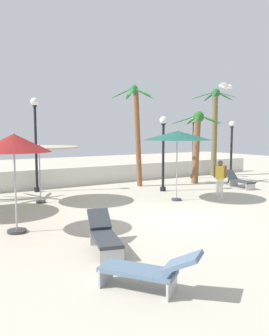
# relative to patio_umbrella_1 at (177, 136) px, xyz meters

# --- Properties ---
(ground_plane) EXTENTS (56.00, 56.00, 0.00)m
(ground_plane) POSITION_rel_patio_umbrella_1_xyz_m (-1.67, -2.26, -2.69)
(ground_plane) COLOR beige
(boundary_wall) EXTENTS (25.20, 0.30, 0.98)m
(boundary_wall) POSITION_rel_patio_umbrella_1_xyz_m (-1.67, 5.97, -2.20)
(boundary_wall) COLOR silver
(boundary_wall) RESTS_ON ground_plane
(patio_umbrella_1) EXTENTS (2.83, 2.83, 2.95)m
(patio_umbrella_1) POSITION_rel_patio_umbrella_1_xyz_m (0.00, 0.00, 0.00)
(patio_umbrella_1) COLOR #333338
(patio_umbrella_1) RESTS_ON ground_plane
(patio_umbrella_3) EXTENTS (3.08, 3.08, 2.37)m
(patio_umbrella_3) POSITION_rel_patio_umbrella_1_xyz_m (-4.96, 2.53, -0.50)
(patio_umbrella_3) COLOR #333338
(patio_umbrella_3) RESTS_ON ground_plane
(patio_umbrella_4) EXTENTS (2.06, 2.06, 2.84)m
(patio_umbrella_4) POSITION_rel_patio_umbrella_1_xyz_m (-6.79, -1.21, -0.17)
(patio_umbrella_4) COLOR #333338
(patio_umbrella_4) RESTS_ON ground_plane
(palm_tree_0) EXTENTS (2.95, 3.07, 5.60)m
(palm_tree_0) POSITION_rel_patio_umbrella_1_xyz_m (7.27, 5.14, 0.73)
(palm_tree_0) COLOR brown
(palm_tree_0) RESTS_ON ground_plane
(palm_tree_1) EXTENTS (2.74, 2.97, 3.98)m
(palm_tree_1) POSITION_rel_patio_umbrella_1_xyz_m (4.08, 3.28, -0.18)
(palm_tree_1) COLOR brown
(palm_tree_1) RESTS_ON ground_plane
(palm_tree_2) EXTENTS (2.05, 2.29, 5.24)m
(palm_tree_2) POSITION_rel_patio_umbrella_1_xyz_m (0.60, 4.04, 0.53)
(palm_tree_2) COLOR brown
(palm_tree_2) RESTS_ON ground_plane
(lamp_post_0) EXTENTS (0.32, 0.32, 3.71)m
(lamp_post_0) POSITION_rel_patio_umbrella_1_xyz_m (5.28, 4.91, -0.59)
(lamp_post_0) COLOR black
(lamp_post_0) RESTS_ON ground_plane
(lamp_post_1) EXTENTS (0.32, 0.32, 3.44)m
(lamp_post_1) POSITION_rel_patio_umbrella_1_xyz_m (5.77, 2.32, -0.74)
(lamp_post_1) COLOR black
(lamp_post_1) RESTS_ON ground_plane
(lamp_post_2) EXTENTS (0.39, 0.39, 4.44)m
(lamp_post_2) POSITION_rel_patio_umbrella_1_xyz_m (-4.30, 5.21, 0.11)
(lamp_post_2) COLOR black
(lamp_post_2) RESTS_ON ground_plane
(lamp_post_3) EXTENTS (0.38, 0.38, 3.59)m
(lamp_post_3) POSITION_rel_patio_umbrella_1_xyz_m (0.92, 2.16, -0.43)
(lamp_post_3) COLOR black
(lamp_post_3) RESTS_ON ground_plane
(lounge_chair_0) EXTENTS (1.05, 1.95, 0.83)m
(lounge_chair_0) POSITION_rel_patio_umbrella_1_xyz_m (-5.35, -3.83, -2.29)
(lounge_chair_0) COLOR #B7B7BC
(lounge_chair_0) RESTS_ON ground_plane
(lounge_chair_1) EXTENTS (1.51, 1.83, 0.82)m
(lounge_chair_1) POSITION_rel_patio_umbrella_1_xyz_m (-5.68, -6.23, -2.29)
(lounge_chair_1) COLOR #B7B7BC
(lounge_chair_1) RESTS_ON ground_plane
(lounge_chair_2) EXTENTS (0.88, 1.95, 0.84)m
(lounge_chair_2) POSITION_rel_patio_umbrella_1_xyz_m (4.84, 0.93, -2.30)
(lounge_chair_2) COLOR #B7B7BC
(lounge_chair_2) RESTS_ON ground_plane
(guest_0) EXTENTS (0.39, 0.50, 1.63)m
(guest_0) POSITION_rel_patio_umbrella_1_xyz_m (1.97, -0.54, -1.71)
(guest_0) COLOR silver
(guest_0) RESTS_ON ground_plane
(seagull_0) EXTENTS (0.97, 0.70, 0.14)m
(seagull_0) POSITION_rel_patio_umbrella_1_xyz_m (-1.53, -4.04, 1.45)
(seagull_0) COLOR white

